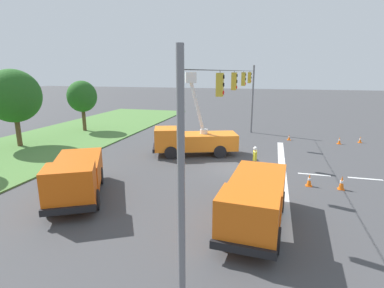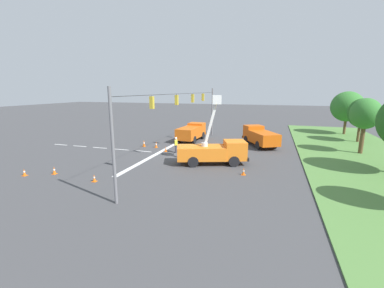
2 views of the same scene
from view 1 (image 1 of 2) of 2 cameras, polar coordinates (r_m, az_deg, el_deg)
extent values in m
plane|color=#424244|center=(21.12, 8.51, -4.58)|extent=(200.00, 200.00, 0.00)
cube|color=#517F3D|center=(29.12, -29.33, -1.03)|extent=(56.00, 12.00, 0.10)
cube|color=silver|center=(21.03, 16.82, -5.10)|extent=(17.60, 0.50, 0.01)
cube|color=silver|center=(21.20, 22.25, -5.39)|extent=(0.20, 2.00, 0.01)
cube|color=silver|center=(21.81, 30.11, -5.73)|extent=(0.20, 2.00, 0.01)
cylinder|color=slate|center=(7.87, -2.07, -8.40)|extent=(0.20, 0.20, 7.20)
cylinder|color=slate|center=(33.16, 11.44, 8.28)|extent=(0.20, 0.20, 7.20)
cylinder|color=black|center=(20.08, 9.19, 13.62)|extent=(26.00, 0.03, 0.03)
cylinder|color=black|center=(12.62, 5.37, 13.58)|extent=(0.02, 0.02, 0.10)
cube|color=gold|center=(12.63, 5.32, 11.18)|extent=(0.32, 0.28, 0.96)
cylinder|color=black|center=(12.60, 6.08, 12.61)|extent=(0.16, 0.05, 0.16)
cylinder|color=black|center=(12.61, 6.05, 11.16)|extent=(0.16, 0.05, 0.16)
cylinder|color=red|center=(12.62, 6.01, 9.71)|extent=(0.16, 0.05, 0.16)
cylinder|color=black|center=(17.12, 8.07, 13.51)|extent=(0.02, 0.02, 0.10)
cube|color=gold|center=(17.13, 8.01, 11.74)|extent=(0.32, 0.28, 0.96)
cylinder|color=black|center=(17.11, 8.59, 12.79)|extent=(0.16, 0.05, 0.16)
cylinder|color=black|center=(17.11, 8.55, 11.72)|extent=(0.16, 0.05, 0.16)
cylinder|color=red|center=(17.13, 8.52, 10.65)|extent=(0.16, 0.05, 0.16)
cylinder|color=black|center=(22.31, 9.82, 13.46)|extent=(0.02, 0.02, 0.10)
cube|color=gold|center=(22.32, 9.77, 12.10)|extent=(0.32, 0.28, 0.96)
cylinder|color=black|center=(22.30, 10.22, 12.90)|extent=(0.16, 0.05, 0.16)
cylinder|color=black|center=(22.30, 10.18, 12.08)|extent=(0.16, 0.05, 0.16)
cylinder|color=red|center=(22.31, 10.15, 11.26)|extent=(0.16, 0.05, 0.16)
cylinder|color=black|center=(27.65, 10.94, 13.41)|extent=(0.02, 0.02, 0.10)
cube|color=gold|center=(27.66, 10.88, 12.31)|extent=(0.32, 0.28, 0.96)
cylinder|color=black|center=(27.64, 11.25, 12.96)|extent=(0.16, 0.05, 0.16)
cylinder|color=black|center=(27.65, 11.22, 12.30)|extent=(0.16, 0.05, 0.16)
cylinder|color=red|center=(27.65, 11.19, 11.64)|extent=(0.16, 0.05, 0.16)
cylinder|color=brown|center=(30.62, -30.14, 1.79)|extent=(0.42, 0.42, 2.47)
ellipsoid|color=#235B1E|center=(30.22, -30.88, 7.86)|extent=(4.79, 4.34, 4.55)
cylinder|color=brown|center=(35.61, -19.86, 4.24)|extent=(0.40, 0.40, 2.45)
ellipsoid|color=#235B1E|center=(35.31, -20.21, 8.51)|extent=(3.39, 3.08, 3.40)
cube|color=orange|center=(24.03, 3.04, 0.56)|extent=(3.68, 5.05, 1.23)
cube|color=orange|center=(23.77, -4.73, 0.99)|extent=(2.72, 2.57, 1.72)
cube|color=#1E2838|center=(23.72, -6.40, 1.67)|extent=(1.86, 0.75, 0.78)
cube|color=black|center=(23.96, -7.22, -0.72)|extent=(2.20, 0.92, 0.30)
cylinder|color=black|center=(22.96, -4.05, -1.67)|extent=(0.60, 1.04, 1.00)
cylinder|color=black|center=(24.99, -4.10, -0.40)|extent=(0.60, 1.04, 1.00)
cylinder|color=black|center=(23.29, 5.33, -1.47)|extent=(0.60, 1.04, 1.00)
cylinder|color=black|center=(25.30, 4.53, -0.23)|extent=(0.60, 1.04, 1.00)
cylinder|color=silver|center=(23.82, 2.29, 2.41)|extent=(0.60, 0.60, 0.36)
cube|color=white|center=(23.47, 1.05, 6.90)|extent=(0.66, 1.29, 4.18)
cube|color=white|center=(23.26, -0.24, 12.54)|extent=(1.12, 1.06, 0.80)
cube|color=#D6560F|center=(17.96, -20.77, -4.61)|extent=(4.87, 4.09, 1.40)
cube|color=#D6560F|center=(15.03, -22.21, -7.37)|extent=(2.68, 2.84, 1.84)
cube|color=#1E2838|center=(14.33, -22.68, -7.07)|extent=(1.04, 1.78, 0.83)
cube|color=black|center=(14.41, -22.49, -11.63)|extent=(1.26, 2.12, 0.30)
cylinder|color=black|center=(15.46, -17.79, -10.09)|extent=(1.01, 0.73, 1.00)
cylinder|color=black|center=(15.80, -25.67, -10.31)|extent=(1.01, 0.73, 1.00)
cylinder|color=black|center=(18.79, -17.07, -5.77)|extent=(1.01, 0.73, 1.00)
cylinder|color=black|center=(19.06, -23.53, -6.04)|extent=(1.01, 0.73, 1.00)
cube|color=orange|center=(14.23, 12.40, -8.63)|extent=(4.39, 2.56, 1.47)
cube|color=orange|center=(11.42, 10.58, -13.54)|extent=(1.96, 2.31, 1.76)
cube|color=#1E2838|center=(10.72, 10.12, -13.58)|extent=(0.23, 1.94, 0.79)
cube|color=black|center=(10.93, 9.58, -19.25)|extent=(0.31, 2.29, 0.30)
cylinder|color=black|center=(11.98, 15.77, -17.25)|extent=(1.02, 0.35, 1.00)
cylinder|color=black|center=(12.21, 5.49, -16.13)|extent=(1.02, 0.35, 1.00)
cylinder|color=black|center=(15.16, 16.62, -10.49)|extent=(1.02, 0.35, 1.00)
cylinder|color=black|center=(15.34, 8.65, -9.76)|extent=(1.02, 0.35, 1.00)
cylinder|color=#383842|center=(20.45, 11.80, -4.08)|extent=(0.18, 0.18, 0.85)
cylinder|color=#383842|center=(20.26, 11.80, -4.25)|extent=(0.18, 0.18, 0.85)
cube|color=yellow|center=(20.15, 11.90, -2.20)|extent=(0.41, 0.27, 0.60)
cube|color=silver|center=(20.15, 11.90, -2.20)|extent=(0.42, 0.11, 0.62)
cylinder|color=yellow|center=(20.40, 11.90, -1.92)|extent=(0.11, 0.11, 0.55)
cylinder|color=yellow|center=(19.88, 11.90, -2.33)|extent=(0.11, 0.11, 0.55)
sphere|color=tan|center=(20.03, 11.96, -1.02)|extent=(0.22, 0.22, 0.22)
sphere|color=white|center=(20.02, 11.96, -0.85)|extent=(0.26, 0.26, 0.26)
cube|color=orange|center=(30.93, 26.21, 0.03)|extent=(0.36, 0.36, 0.03)
cone|color=orange|center=(30.86, 26.27, 0.63)|extent=(0.26, 0.26, 0.64)
cylinder|color=white|center=(30.86, 26.28, 0.69)|extent=(0.16, 0.16, 0.12)
cube|color=orange|center=(19.25, 26.49, -7.70)|extent=(0.36, 0.36, 0.03)
cone|color=orange|center=(19.12, 26.62, -6.56)|extent=(0.32, 0.32, 0.79)
cylinder|color=white|center=(19.10, 26.64, -6.45)|extent=(0.20, 0.20, 0.14)
cube|color=orange|center=(32.43, 29.34, 0.25)|extent=(0.36, 0.36, 0.03)
cone|color=orange|center=(32.37, 29.40, 0.78)|extent=(0.23, 0.23, 0.58)
cylinder|color=white|center=(32.37, 29.41, 0.83)|extent=(0.14, 0.14, 0.11)
cube|color=orange|center=(19.04, 21.35, -7.41)|extent=(0.36, 0.36, 0.03)
cone|color=orange|center=(18.92, 21.45, -6.34)|extent=(0.29, 0.29, 0.72)
cylinder|color=white|center=(18.91, 21.46, -6.24)|extent=(0.18, 0.18, 0.13)
cube|color=orange|center=(27.40, -4.83, -0.20)|extent=(0.36, 0.36, 0.03)
cone|color=orange|center=(27.33, -4.85, 0.43)|extent=(0.23, 0.23, 0.58)
cylinder|color=white|center=(27.32, -4.85, 0.49)|extent=(0.14, 0.14, 0.11)
cube|color=orange|center=(30.86, 17.98, 0.75)|extent=(0.36, 0.36, 0.03)
cone|color=orange|center=(30.80, 18.02, 1.28)|extent=(0.22, 0.22, 0.56)
cylinder|color=white|center=(30.79, 18.02, 1.33)|extent=(0.14, 0.14, 0.10)
cube|color=orange|center=(20.38, 15.42, -5.57)|extent=(0.36, 0.36, 0.03)
cone|color=orange|center=(20.28, 15.47, -4.77)|extent=(0.23, 0.23, 0.57)
cylinder|color=white|center=(20.27, 15.47, -4.69)|extent=(0.14, 0.14, 0.10)
camera|label=2|loc=(47.18, 1.41, 14.20)|focal=24.00mm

